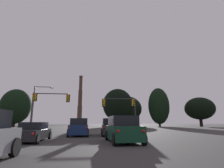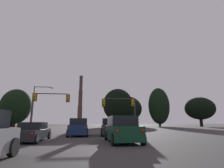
{
  "view_description": "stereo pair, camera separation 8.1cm",
  "coord_description": "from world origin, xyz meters",
  "px_view_note": "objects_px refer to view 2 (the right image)",
  "views": [
    {
      "loc": [
        1.19,
        -0.17,
        1.36
      ],
      "look_at": [
        6.17,
        43.46,
        11.2
      ],
      "focal_mm": 28.0,
      "sensor_mm": 36.0,
      "label": 1
    },
    {
      "loc": [
        1.27,
        -0.18,
        1.36
      ],
      "look_at": [
        6.17,
        43.46,
        11.2
      ],
      "focal_mm": 28.0,
      "sensor_mm": 36.0,
      "label": 2
    }
  ],
  "objects_px": {
    "sedan_left_lane_second": "(32,132)",
    "traffic_light_overhead_right": "(124,106)",
    "traffic_light_overhead_left": "(45,102)",
    "street_lamp": "(37,102)",
    "suv_right_lane_second": "(122,129)",
    "suv_right_lane_front": "(110,127)",
    "smokestack": "(80,105)",
    "suv_center_lane_front": "(79,127)"
  },
  "relations": [
    {
      "from": "sedan_left_lane_second",
      "to": "traffic_light_overhead_right",
      "type": "height_order",
      "value": "traffic_light_overhead_right"
    },
    {
      "from": "sedan_left_lane_second",
      "to": "traffic_light_overhead_left",
      "type": "relative_size",
      "value": 0.8
    },
    {
      "from": "street_lamp",
      "to": "suv_right_lane_second",
      "type": "bearing_deg",
      "value": -57.17
    },
    {
      "from": "traffic_light_overhead_right",
      "to": "suv_right_lane_second",
      "type": "bearing_deg",
      "value": -100.79
    },
    {
      "from": "suv_right_lane_front",
      "to": "traffic_light_overhead_left",
      "type": "xyz_separation_m",
      "value": [
        -9.3,
        7.4,
        3.63
      ]
    },
    {
      "from": "smokestack",
      "to": "suv_right_lane_front",
      "type": "bearing_deg",
      "value": -84.69
    },
    {
      "from": "suv_center_lane_front",
      "to": "suv_right_lane_front",
      "type": "relative_size",
      "value": 0.99
    },
    {
      "from": "sedan_left_lane_second",
      "to": "suv_right_lane_second",
      "type": "xyz_separation_m",
      "value": [
        6.74,
        -1.45,
        0.23
      ]
    },
    {
      "from": "suv_right_lane_second",
      "to": "street_lamp",
      "type": "bearing_deg",
      "value": 120.77
    },
    {
      "from": "suv_right_lane_front",
      "to": "traffic_light_overhead_right",
      "type": "xyz_separation_m",
      "value": [
        2.81,
        6.86,
        3.09
      ]
    },
    {
      "from": "street_lamp",
      "to": "smokestack",
      "type": "height_order",
      "value": "smokestack"
    },
    {
      "from": "suv_right_lane_front",
      "to": "suv_center_lane_front",
      "type": "bearing_deg",
      "value": -175.21
    },
    {
      "from": "traffic_light_overhead_left",
      "to": "traffic_light_overhead_right",
      "type": "bearing_deg",
      "value": -2.53
    },
    {
      "from": "traffic_light_overhead_left",
      "to": "sedan_left_lane_second",
      "type": "bearing_deg",
      "value": -78.45
    },
    {
      "from": "suv_center_lane_front",
      "to": "traffic_light_overhead_right",
      "type": "xyz_separation_m",
      "value": [
        6.31,
        7.02,
        3.09
      ]
    },
    {
      "from": "suv_right_lane_second",
      "to": "street_lamp",
      "type": "xyz_separation_m",
      "value": [
        -11.75,
        18.21,
        3.92
      ]
    },
    {
      "from": "street_lamp",
      "to": "smokestack",
      "type": "distance_m",
      "value": 133.29
    },
    {
      "from": "suv_center_lane_front",
      "to": "suv_right_lane_front",
      "type": "xyz_separation_m",
      "value": [
        3.51,
        0.16,
        0.0
      ]
    },
    {
      "from": "sedan_left_lane_second",
      "to": "smokestack",
      "type": "relative_size",
      "value": 0.1
    },
    {
      "from": "sedan_left_lane_second",
      "to": "suv_right_lane_second",
      "type": "relative_size",
      "value": 0.95
    },
    {
      "from": "suv_right_lane_second",
      "to": "smokestack",
      "type": "xyz_separation_m",
      "value": [
        -13.47,
        150.84,
        16.97
      ]
    },
    {
      "from": "suv_right_lane_front",
      "to": "traffic_light_overhead_right",
      "type": "distance_m",
      "value": 8.03
    },
    {
      "from": "suv_center_lane_front",
      "to": "sedan_left_lane_second",
      "type": "relative_size",
      "value": 1.05
    },
    {
      "from": "suv_center_lane_front",
      "to": "suv_right_lane_front",
      "type": "height_order",
      "value": "same"
    },
    {
      "from": "suv_right_lane_second",
      "to": "street_lamp",
      "type": "relative_size",
      "value": 0.64
    },
    {
      "from": "traffic_light_overhead_right",
      "to": "traffic_light_overhead_left",
      "type": "xyz_separation_m",
      "value": [
        -12.1,
        0.54,
        0.54
      ]
    },
    {
      "from": "sedan_left_lane_second",
      "to": "street_lamp",
      "type": "xyz_separation_m",
      "value": [
        -5.01,
        16.75,
        4.15
      ]
    },
    {
      "from": "traffic_light_overhead_left",
      "to": "street_lamp",
      "type": "distance_m",
      "value": 4.31
    },
    {
      "from": "sedan_left_lane_second",
      "to": "street_lamp",
      "type": "distance_m",
      "value": 17.97
    },
    {
      "from": "sedan_left_lane_second",
      "to": "smokestack",
      "type": "bearing_deg",
      "value": 92.15
    },
    {
      "from": "suv_right_lane_front",
      "to": "street_lamp",
      "type": "bearing_deg",
      "value": 138.71
    },
    {
      "from": "traffic_light_overhead_right",
      "to": "traffic_light_overhead_left",
      "type": "distance_m",
      "value": 12.13
    },
    {
      "from": "suv_right_lane_second",
      "to": "traffic_light_overhead_right",
      "type": "relative_size",
      "value": 0.92
    },
    {
      "from": "suv_center_lane_front",
      "to": "smokestack",
      "type": "xyz_separation_m",
      "value": [
        -9.84,
        143.81,
        16.97
      ]
    },
    {
      "from": "suv_center_lane_front",
      "to": "street_lamp",
      "type": "distance_m",
      "value": 14.35
    },
    {
      "from": "suv_center_lane_front",
      "to": "traffic_light_overhead_left",
      "type": "distance_m",
      "value": 10.19
    },
    {
      "from": "sedan_left_lane_second",
      "to": "traffic_light_overhead_left",
      "type": "distance_m",
      "value": 13.96
    },
    {
      "from": "suv_center_lane_front",
      "to": "traffic_light_overhead_right",
      "type": "height_order",
      "value": "traffic_light_overhead_right"
    },
    {
      "from": "suv_center_lane_front",
      "to": "street_lamp",
      "type": "xyz_separation_m",
      "value": [
        -8.11,
        11.17,
        3.92
      ]
    },
    {
      "from": "suv_right_lane_second",
      "to": "street_lamp",
      "type": "height_order",
      "value": "street_lamp"
    },
    {
      "from": "suv_right_lane_front",
      "to": "suv_right_lane_second",
      "type": "bearing_deg",
      "value": -86.82
    },
    {
      "from": "suv_center_lane_front",
      "to": "traffic_light_overhead_right",
      "type": "relative_size",
      "value": 0.91
    }
  ]
}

